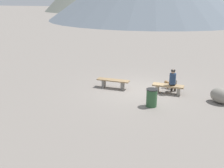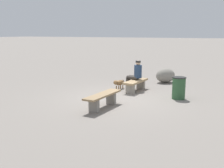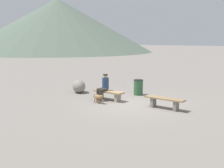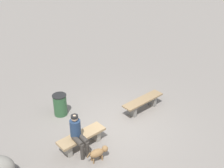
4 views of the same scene
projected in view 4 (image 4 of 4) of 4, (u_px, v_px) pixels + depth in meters
The scene contains 6 objects.
ground at pixel (117, 128), 9.30m from camera, with size 210.00×210.00×0.06m, color gray.
bench_left at pixel (143, 102), 10.04m from camera, with size 1.73×0.50×0.46m.
bench_right at pixel (82, 138), 8.33m from camera, with size 1.54×0.53×0.44m.
seated_person at pixel (77, 132), 7.96m from camera, with size 0.37×0.67×1.23m.
dog at pixel (98, 152), 7.85m from camera, with size 0.65×0.33×0.41m.
trash_bin at pixel (60, 105), 9.78m from camera, with size 0.49×0.49×0.79m.
Camera 4 is at (5.30, 5.25, 5.73)m, focal length 44.75 mm.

